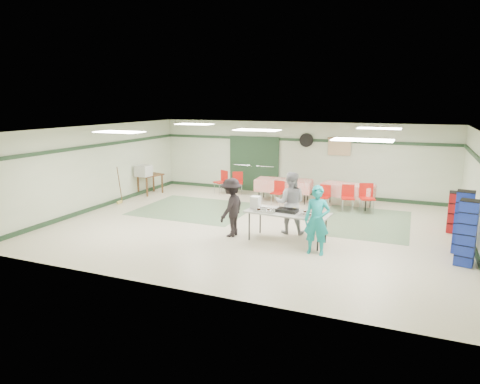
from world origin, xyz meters
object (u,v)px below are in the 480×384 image
at_px(crate_stack_blue_a, 463,222).
at_px(printer_table, 150,177).
at_px(serving_table, 287,214).
at_px(chair_loose_b, 222,180).
at_px(dining_table_b, 284,185).
at_px(broom, 120,185).
at_px(chair_loose_a, 238,181).
at_px(office_printer, 143,171).
at_px(chair_b, 324,194).
at_px(chair_d, 278,190).
at_px(dining_table_a, 348,190).
at_px(volunteer_teal, 317,220).
at_px(crate_stack_red, 456,212).
at_px(chair_a, 348,195).
at_px(crate_stack_blue_b, 467,233).
at_px(volunteer_grey, 290,203).
at_px(chair_c, 367,195).
at_px(volunteer_dark, 231,207).

bearing_deg(crate_stack_blue_a, printer_table, 165.31).
distance_m(serving_table, printer_table, 7.22).
relative_size(serving_table, chair_loose_b, 2.40).
height_order(dining_table_b, broom, broom).
height_order(chair_loose_a, office_printer, office_printer).
bearing_deg(chair_b, chair_loose_b, 172.65).
distance_m(chair_d, chair_loose_b, 2.62).
xyz_separation_m(chair_d, chair_loose_b, (-2.48, 0.85, 0.05)).
bearing_deg(dining_table_a, serving_table, -91.62).
relative_size(volunteer_teal, broom, 1.26).
distance_m(serving_table, crate_stack_red, 4.65).
relative_size(chair_loose_a, crate_stack_blue_a, 0.57).
height_order(chair_a, crate_stack_blue_b, crate_stack_blue_b).
xyz_separation_m(chair_d, printer_table, (-4.97, -0.23, 0.16)).
height_order(chair_loose_b, printer_table, chair_loose_b).
relative_size(volunteer_grey, crate_stack_blue_a, 1.13).
bearing_deg(volunteer_grey, volunteer_teal, 116.51).
bearing_deg(dining_table_b, broom, -157.49).
xyz_separation_m(crate_stack_red, broom, (-10.38, -0.70, 0.11)).
distance_m(printer_table, office_printer, 0.51).
relative_size(dining_table_a, printer_table, 1.69).
bearing_deg(chair_loose_b, chair_c, 20.57).
height_order(dining_table_a, chair_c, chair_c).
xyz_separation_m(volunteer_dark, chair_a, (2.41, 3.78, -0.25)).
relative_size(chair_a, broom, 0.66).
bearing_deg(chair_a, dining_table_b, 153.63).
distance_m(volunteer_dark, broom, 5.29).
bearing_deg(dining_table_b, chair_d, -95.62).
distance_m(dining_table_a, chair_a, 0.58).
bearing_deg(crate_stack_red, crate_stack_blue_a, -90.00).
bearing_deg(broom, dining_table_a, 18.95).
relative_size(chair_loose_b, crate_stack_red, 0.81).
distance_m(volunteer_dark, office_printer, 5.80).
distance_m(volunteer_teal, chair_d, 4.84).
relative_size(volunteer_teal, crate_stack_blue_a, 1.09).
relative_size(volunteer_dark, office_printer, 2.98).
xyz_separation_m(chair_c, crate_stack_red, (2.44, -1.24, -0.02)).
bearing_deg(crate_stack_blue_a, broom, 174.48).
distance_m(serving_table, broom, 6.66).
height_order(dining_table_a, chair_b, chair_b).
bearing_deg(volunteer_grey, crate_stack_blue_b, 158.38).
xyz_separation_m(serving_table, crate_stack_blue_b, (3.95, -0.08, -0.01)).
distance_m(chair_a, crate_stack_blue_a, 4.21).
bearing_deg(chair_d, chair_a, 5.78).
height_order(dining_table_b, crate_stack_red, crate_stack_red).
xyz_separation_m(volunteer_teal, chair_b, (-0.68, 4.27, -0.32)).
xyz_separation_m(chair_loose_b, crate_stack_blue_b, (7.81, -4.60, 0.17)).
height_order(chair_b, crate_stack_red, crate_stack_red).
xyz_separation_m(chair_a, printer_table, (-7.28, -0.24, 0.13)).
relative_size(chair_loose_a, printer_table, 0.80).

